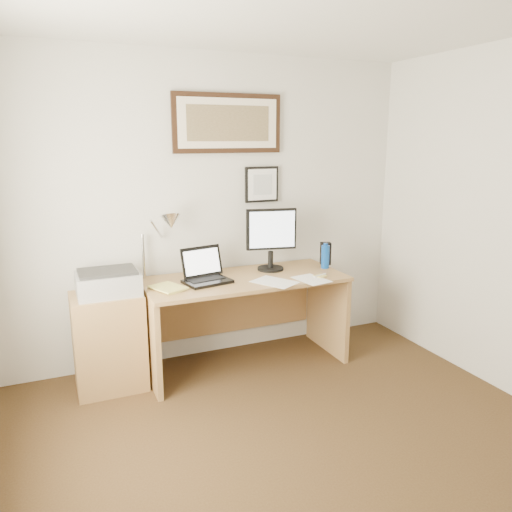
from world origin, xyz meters
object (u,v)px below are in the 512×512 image
water_bottle (325,257)px  laptop (205,274)px  desk (241,302)px  printer (108,282)px  side_cabinet (109,341)px  lcd_monitor (271,236)px  book (158,291)px

water_bottle → laptop: laptop is taller
desk → printer: size_ratio=3.64×
desk → laptop: size_ratio=4.21×
side_cabinet → printer: bearing=-0.3°
water_bottle → lcd_monitor: (-0.45, 0.12, 0.19)m
book → printer: bearing=153.9°
water_bottle → desk: water_bottle is taller
side_cabinet → lcd_monitor: lcd_monitor is taller
side_cabinet → desk: size_ratio=0.46×
book → printer: size_ratio=0.59×
side_cabinet → laptop: bearing=-2.3°
book → laptop: size_ratio=0.68×
side_cabinet → lcd_monitor: size_ratio=1.40×
desk → laptop: laptop is taller
desk → lcd_monitor: bearing=8.3°
book → printer: (-0.32, 0.16, 0.06)m
side_cabinet → laptop: 0.87m
book → printer: 0.36m
printer → water_bottle: bearing=-1.4°
laptop → desk: bearing=11.6°
side_cabinet → laptop: size_ratio=1.92×
side_cabinet → desk: (1.07, 0.04, 0.15)m
printer → side_cabinet: bearing=179.7°
side_cabinet → desk: bearing=1.9°
laptop → book: bearing=-162.4°
book → printer: printer is taller
water_bottle → lcd_monitor: size_ratio=0.38×
side_cabinet → lcd_monitor: (1.36, 0.08, 0.68)m
desk → printer: (-1.05, -0.04, 0.30)m
book → desk: 0.79m
book → lcd_monitor: (1.01, 0.24, 0.28)m
side_cabinet → water_bottle: (1.81, -0.04, 0.48)m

